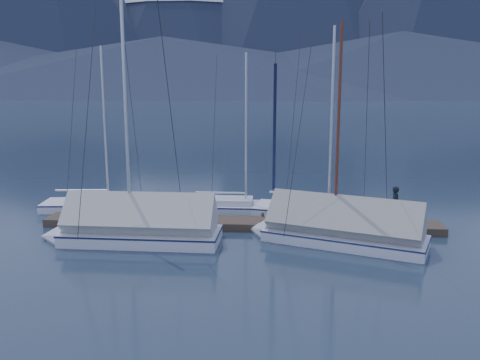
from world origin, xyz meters
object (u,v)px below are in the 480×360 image
at_px(sailboat_open_mid, 255,209).
at_px(sailboat_covered_near, 331,231).
at_px(sailboat_open_left, 118,206).
at_px(person, 396,205).
at_px(sailboat_open_right, 339,215).
at_px(sailboat_covered_far, 127,230).

bearing_deg(sailboat_open_mid, sailboat_covered_near, -54.24).
relative_size(sailboat_open_left, sailboat_open_mid, 1.04).
xyz_separation_m(sailboat_covered_near, person, (3.00, 2.01, 0.68)).
bearing_deg(sailboat_open_right, sailboat_open_mid, 167.50).
height_order(sailboat_open_mid, sailboat_covered_far, sailboat_covered_far).
distance_m(sailboat_open_mid, sailboat_covered_near, 5.84).
xyz_separation_m(sailboat_open_mid, sailboat_covered_near, (3.41, -4.73, 0.33)).
relative_size(sailboat_covered_near, sailboat_covered_far, 0.92).
bearing_deg(sailboat_open_left, sailboat_open_right, -4.34).
relative_size(sailboat_open_mid, sailboat_covered_far, 0.82).
relative_size(sailboat_open_right, sailboat_covered_near, 1.02).
xyz_separation_m(sailboat_open_left, sailboat_covered_near, (10.56, -4.67, 0.33)).
bearing_deg(sailboat_covered_far, sailboat_open_left, 112.09).
bearing_deg(sailboat_open_mid, sailboat_covered_far, -132.60).
distance_m(sailboat_open_mid, person, 7.04).
bearing_deg(sailboat_covered_far, sailboat_open_mid, 47.40).
height_order(sailboat_open_right, sailboat_covered_near, sailboat_open_right).
distance_m(sailboat_open_mid, sailboat_covered_far, 7.37).
bearing_deg(sailboat_open_mid, sailboat_open_left, -179.49).
bearing_deg(sailboat_open_right, sailboat_open_left, 175.66).
relative_size(sailboat_open_left, person, 5.50).
distance_m(sailboat_open_right, sailboat_covered_near, 3.90).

